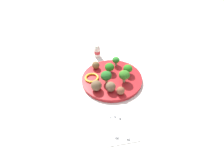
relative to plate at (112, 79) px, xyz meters
The scene contains 16 objects.
ground_plane 0.01m from the plate, ahead, with size 4.00×4.00×0.00m, color silver.
plate is the anchor object (origin of this frame).
broccoli_floret_back_right 0.06m from the plate, ahead, with size 0.04×0.04×0.05m.
broccoli_floret_center 0.09m from the plate, 76.70° to the right, with size 0.04×0.04×0.05m.
broccoli_floret_near_rim 0.06m from the plate, 129.98° to the left, with size 0.05×0.05×0.06m.
broccoli_floret_far_rim 0.07m from the plate, 122.76° to the right, with size 0.05×0.05×0.06m.
broccoli_floret_back_left 0.11m from the plate, 19.89° to the right, with size 0.04×0.04×0.05m.
meatball_front_right 0.11m from the plate, 169.04° to the right, with size 0.03×0.03×0.03m, color brown.
meatball_mid_right 0.11m from the plate, 130.47° to the left, with size 0.05×0.05×0.05m, color brown.
meatball_near_rim 0.09m from the plate, 167.24° to the left, with size 0.04×0.04×0.04m, color brown.
meatball_center 0.11m from the plate, 39.09° to the left, with size 0.04×0.04×0.04m, color brown.
pepper_ring_mid_left 0.09m from the plate, 84.48° to the left, with size 0.07×0.07×0.01m, color yellow.
napkin 0.24m from the plate, behind, with size 0.17×0.12×0.01m, color white.
fork 0.24m from the plate, behind, with size 0.12×0.02×0.01m.
knife 0.23m from the plate, behind, with size 0.15×0.02×0.01m.
yogurt_bottle 0.21m from the plate, 13.37° to the left, with size 0.03×0.03×0.07m.
Camera 1 is at (-0.66, 0.10, 0.61)m, focal length 30.79 mm.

